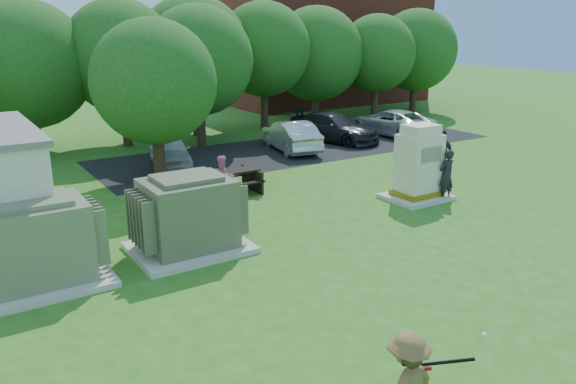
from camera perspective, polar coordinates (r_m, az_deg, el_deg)
ground at (r=13.22m, az=9.57°, el=-9.64°), size 120.00×120.00×0.00m
brick_building at (r=44.23m, az=3.57°, el=14.35°), size 15.00×8.00×8.00m
parking_strip at (r=27.44m, az=1.54°, el=4.50°), size 20.00×6.00×0.01m
transformer_left at (r=14.10m, az=-24.10°, el=-4.92°), size 3.00×2.40×2.07m
transformer_right at (r=14.99m, az=-10.09°, el=-2.42°), size 3.00×2.40×2.07m
generator_cabinet at (r=19.62m, az=13.11°, el=2.48°), size 2.13×1.74×2.60m
picnic_table at (r=19.97m, az=-5.79°, el=1.29°), size 1.98×1.48×0.85m
person_by_generator at (r=19.80m, az=15.78°, el=1.65°), size 0.66×0.45×1.76m
person_at_picnic at (r=19.00m, az=-6.58°, el=1.32°), size 0.81×0.64×1.61m
person_walking_right at (r=22.95m, az=15.31°, el=3.84°), size 0.54×1.12×1.86m
car_white at (r=24.27m, az=-11.92°, el=4.11°), size 2.57×4.18×1.33m
car_silver_a at (r=26.73m, az=0.28°, el=5.74°), size 2.36×4.58×1.44m
car_dark at (r=29.04m, az=4.65°, el=6.57°), size 3.42×5.34×1.44m
car_silver_b at (r=31.17m, az=10.47°, el=6.99°), size 2.69×5.15×1.38m
batting_equipment at (r=8.85m, az=16.04°, el=-15.96°), size 1.48×0.38×0.18m
tree_row at (r=28.93m, az=-13.10°, el=13.02°), size 41.30×13.30×7.30m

